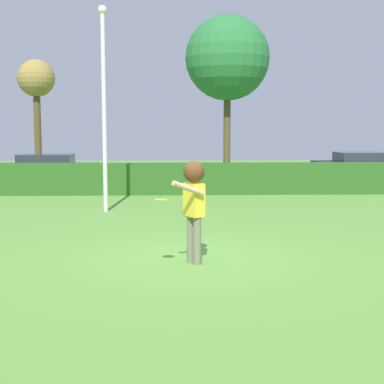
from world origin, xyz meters
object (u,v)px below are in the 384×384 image
object	(u,v)px
parked_car_black	(362,165)
oak_tree	(227,59)
person	(194,196)
lamppost	(104,99)
frisbee	(161,199)
bare_elm_tree	(36,82)
parked_car_green	(46,167)

from	to	relation	value
parked_car_black	oak_tree	world-z (taller)	oak_tree
parked_car_black	oak_tree	distance (m)	7.67
person	lamppost	size ratio (longest dim) A/B	0.32
person	oak_tree	xyz separation A→B (m)	(2.01, 14.80, 4.08)
frisbee	oak_tree	xyz separation A→B (m)	(2.56, 15.36, 4.06)
lamppost	bare_elm_tree	distance (m)	12.01
lamppost	bare_elm_tree	bearing A→B (deg)	111.81
bare_elm_tree	parked_car_green	bearing A→B (deg)	-71.70
bare_elm_tree	oak_tree	bearing A→B (deg)	-15.83
lamppost	bare_elm_tree	size ratio (longest dim) A/B	1.03
person	parked_car_black	xyz separation A→B (m)	(8.13, 15.32, -0.50)
person	parked_car_black	world-z (taller)	person
parked_car_green	bare_elm_tree	xyz separation A→B (m)	(-1.05, 3.16, 3.75)
person	bare_elm_tree	bearing A→B (deg)	111.17
parked_car_green	oak_tree	world-z (taller)	oak_tree
person	lamppost	bearing A→B (deg)	110.02
person	bare_elm_tree	size ratio (longest dim) A/B	0.33
lamppost	oak_tree	size ratio (longest dim) A/B	0.80
person	bare_elm_tree	xyz separation A→B (m)	(-6.69, 17.26, 3.25)
bare_elm_tree	oak_tree	xyz separation A→B (m)	(8.70, -2.47, 0.83)
frisbee	oak_tree	bearing A→B (deg)	80.54
parked_car_green	parked_car_black	xyz separation A→B (m)	(13.77, 1.22, 0.00)
parked_car_green	oak_tree	xyz separation A→B (m)	(7.65, 0.69, 4.58)
lamppost	oak_tree	bearing A→B (deg)	63.69
oak_tree	parked_car_green	bearing A→B (deg)	-174.81
lamppost	parked_car_green	bearing A→B (deg)	113.16
person	lamppost	world-z (taller)	lamppost
lamppost	parked_car_black	distance (m)	14.05
frisbee	lamppost	bearing A→B (deg)	104.19
person	lamppost	distance (m)	6.86
frisbee	parked_car_green	bearing A→B (deg)	109.16
parked_car_black	parked_car_green	bearing A→B (deg)	-174.95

